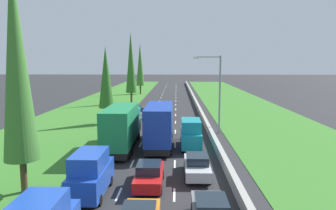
{
  "coord_description": "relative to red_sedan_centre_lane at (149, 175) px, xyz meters",
  "views": [
    {
      "loc": [
        1.86,
        -3.67,
        8.23
      ],
      "look_at": [
        0.43,
        49.65,
        0.96
      ],
      "focal_mm": 33.49,
      "sensor_mm": 36.0,
      "label": 1
    }
  ],
  "objects": [
    {
      "name": "silver_sedan_right_lane",
      "position": [
        3.3,
        1.93,
        0.0
      ],
      "size": [
        1.82,
        4.5,
        1.64
      ],
      "color": "silver",
      "rests_on": "ground"
    },
    {
      "name": "poplar_tree_second",
      "position": [
        -7.57,
        21.36,
        5.41
      ],
      "size": [
        2.06,
        2.06,
        10.34
      ],
      "color": "#4C3823",
      "rests_on": "ground"
    },
    {
      "name": "silver_hatchback_left_lane",
      "position": [
        -3.69,
        18.65,
        0.02
      ],
      "size": [
        1.74,
        3.9,
        1.72
      ],
      "color": "silver",
      "rests_on": "ground"
    },
    {
      "name": "poplar_tree_nearest",
      "position": [
        -7.85,
        -1.24,
        7.51
      ],
      "size": [
        2.16,
        2.16,
        14.53
      ],
      "color": "#4C3823",
      "rests_on": "ground"
    },
    {
      "name": "green_box_truck_left_lane",
      "position": [
        -3.33,
        8.92,
        1.37
      ],
      "size": [
        2.46,
        9.4,
        4.18
      ],
      "color": "black",
      "rests_on": "ground"
    },
    {
      "name": "poplar_tree_fourth",
      "position": [
        -7.66,
        61.77,
        6.81
      ],
      "size": [
        2.13,
        2.13,
        13.14
      ],
      "color": "#4C3823",
      "rests_on": "ground"
    },
    {
      "name": "blue_box_truck_centre_lane",
      "position": [
        0.16,
        10.19,
        1.37
      ],
      "size": [
        2.46,
        9.4,
        4.18
      ],
      "color": "black",
      "rests_on": "ground"
    },
    {
      "name": "street_light_mast",
      "position": [
        6.46,
        16.11,
        4.42
      ],
      "size": [
        3.2,
        0.28,
        9.0
      ],
      "color": "gray",
      "rests_on": "ground"
    },
    {
      "name": "yellow_sedan_centre_lane",
      "position": [
        0.04,
        18.62,
        0.0
      ],
      "size": [
        1.82,
        4.5,
        1.64
      ],
      "color": "yellow",
      "rests_on": "ground"
    },
    {
      "name": "lane_markings",
      "position": [
        -0.07,
        43.67,
        -0.81
      ],
      "size": [
        3.64,
        116.0,
        0.01
      ],
      "color": "white",
      "rests_on": "ground"
    },
    {
      "name": "ground_plane",
      "position": [
        -0.07,
        43.67,
        -0.81
      ],
      "size": [
        300.0,
        300.0,
        0.0
      ],
      "primitive_type": "plane",
      "color": "#28282B",
      "rests_on": "ground"
    },
    {
      "name": "grass_verge_right",
      "position": [
        14.28,
        43.67,
        -0.79
      ],
      "size": [
        14.0,
        140.0,
        0.04
      ],
      "primitive_type": "cube",
      "color": "#387528",
      "rests_on": "ground"
    },
    {
      "name": "red_sedan_centre_lane_fifth",
      "position": [
        -0.32,
        26.36,
        0.0
      ],
      "size": [
        1.82,
        4.5,
        1.64
      ],
      "color": "red",
      "rests_on": "ground"
    },
    {
      "name": "poplar_tree_third",
      "position": [
        -7.32,
        42.87,
        7.34
      ],
      "size": [
        2.16,
        2.16,
        14.21
      ],
      "color": "#4C3823",
      "rests_on": "ground"
    },
    {
      "name": "silver_sedan_left_lane",
      "position": [
        -3.36,
        25.96,
        0.0
      ],
      "size": [
        1.82,
        4.5,
        1.64
      ],
      "color": "silver",
      "rests_on": "ground"
    },
    {
      "name": "grass_verge_left",
      "position": [
        -12.72,
        43.67,
        -0.79
      ],
      "size": [
        14.0,
        140.0,
        0.04
      ],
      "primitive_type": "cube",
      "color": "#387528",
      "rests_on": "ground"
    },
    {
      "name": "blue_van_left_lane_second",
      "position": [
        -3.51,
        -1.49,
        0.59
      ],
      "size": [
        1.96,
        4.9,
        2.82
      ],
      "color": "#1E47B7",
      "rests_on": "ground"
    },
    {
      "name": "teal_van_right_lane",
      "position": [
        3.2,
        9.57,
        0.59
      ],
      "size": [
        1.96,
        4.9,
        2.82
      ],
      "color": "teal",
      "rests_on": "ground"
    },
    {
      "name": "median_barrier",
      "position": [
        5.63,
        43.67,
        -0.39
      ],
      "size": [
        0.44,
        120.0,
        0.85
      ],
      "primitive_type": "cube",
      "color": "#9E9B93",
      "rests_on": "ground"
    },
    {
      "name": "red_sedan_centre_lane",
      "position": [
        0.0,
        0.0,
        0.0
      ],
      "size": [
        1.82,
        4.5,
        1.64
      ],
      "color": "red",
      "rests_on": "ground"
    }
  ]
}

